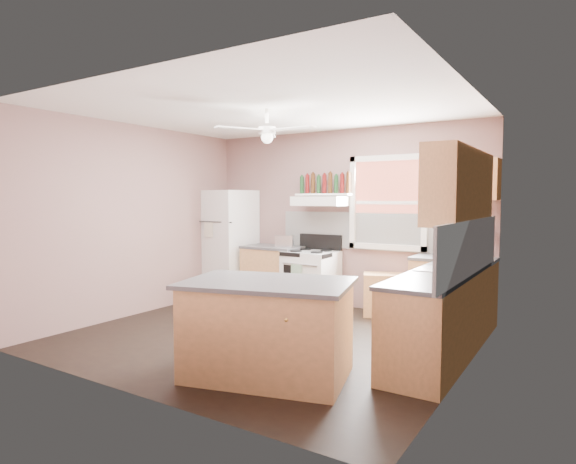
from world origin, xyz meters
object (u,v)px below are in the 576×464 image
Objects in this scene: refrigerator at (228,243)px; stove at (311,279)px; island at (268,331)px; cart at (384,296)px; toaster at (284,241)px.

refrigerator reaches higher than stove.
refrigerator reaches higher than island.
refrigerator is 2.81m from cart.
refrigerator reaches higher than toaster.
stove is 1.52× the size of cart.
toaster is (1.10, 0.04, 0.09)m from refrigerator.
stove and island have the same top height.
toaster is 3.20m from island.
refrigerator is at bearing 119.63° from island.
cart is 0.39× the size of island.
refrigerator is 2.09× the size of stove.
refrigerator is 1.11m from toaster.
toaster is 0.49× the size of cart.
stove is at bearing 96.43° from island.
cart is at bearing -20.20° from toaster.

